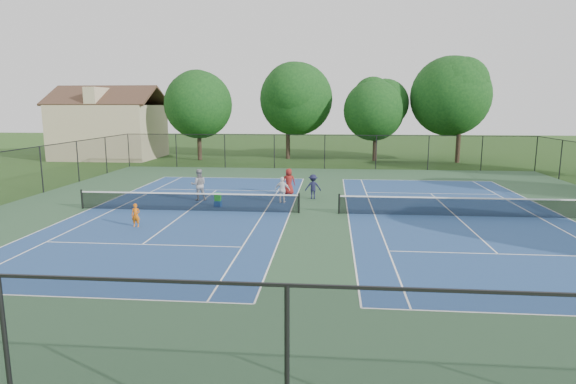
# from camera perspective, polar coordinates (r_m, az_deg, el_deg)

# --- Properties ---
(ground) EXTENTS (140.00, 140.00, 0.00)m
(ground) POSITION_cam_1_polar(r_m,az_deg,el_deg) (25.28, 3.68, -2.55)
(ground) COLOR #234716
(ground) RESTS_ON ground
(court_pad) EXTENTS (36.00, 36.00, 0.01)m
(court_pad) POSITION_cam_1_polar(r_m,az_deg,el_deg) (25.28, 3.68, -2.55)
(court_pad) COLOR #2B4D33
(court_pad) RESTS_ON ground
(tennis_court_left) EXTENTS (12.00, 23.83, 1.07)m
(tennis_court_left) POSITION_cam_1_polar(r_m,az_deg,el_deg) (26.38, -11.71, -1.99)
(tennis_court_left) COLOR navy
(tennis_court_left) RESTS_ON ground
(tennis_court_right) EXTENTS (12.00, 23.83, 1.07)m
(tennis_court_right) POSITION_cam_1_polar(r_m,az_deg,el_deg) (26.05, 19.28, -2.52)
(tennis_court_right) COLOR navy
(tennis_court_right) RESTS_ON ground
(perimeter_fence) EXTENTS (36.08, 36.08, 3.02)m
(perimeter_fence) POSITION_cam_1_polar(r_m,az_deg,el_deg) (24.98, 3.72, 1.03)
(perimeter_fence) COLOR black
(perimeter_fence) RESTS_ON ground
(tree_back_a) EXTENTS (6.80, 6.80, 9.15)m
(tree_back_a) POSITION_cam_1_polar(r_m,az_deg,el_deg) (50.52, -10.61, 10.58)
(tree_back_a) COLOR #2D2116
(tree_back_a) RESTS_ON ground
(tree_back_b) EXTENTS (7.60, 7.60, 10.03)m
(tree_back_b) POSITION_cam_1_polar(r_m,az_deg,el_deg) (50.87, -0.00, 11.38)
(tree_back_b) COLOR #2D2116
(tree_back_b) RESTS_ON ground
(tree_back_c) EXTENTS (6.00, 6.00, 8.40)m
(tree_back_c) POSITION_cam_1_polar(r_m,az_deg,el_deg) (49.84, 10.41, 9.96)
(tree_back_c) COLOR #2D2116
(tree_back_c) RESTS_ON ground
(tree_back_d) EXTENTS (7.80, 7.80, 10.37)m
(tree_back_d) POSITION_cam_1_polar(r_m,az_deg,el_deg) (50.21, 19.86, 11.06)
(tree_back_d) COLOR #2D2116
(tree_back_d) RESTS_ON ground
(clapboard_house) EXTENTS (10.80, 8.10, 7.65)m
(clapboard_house) POSITION_cam_1_polar(r_m,az_deg,el_deg) (55.04, -20.37, 7.01)
(clapboard_house) COLOR tan
(clapboard_house) RESTS_ON ground
(child_player) EXTENTS (0.41, 0.28, 1.10)m
(child_player) POSITION_cam_1_polar(r_m,az_deg,el_deg) (23.46, -17.60, -2.65)
(child_player) COLOR orange
(child_player) RESTS_ON ground
(instructor) EXTENTS (1.09, 0.96, 1.88)m
(instructor) POSITION_cam_1_polar(r_m,az_deg,el_deg) (29.03, -10.53, 0.86)
(instructor) COLOR gray
(instructor) RESTS_ON ground
(bystander_a) EXTENTS (0.92, 0.44, 1.52)m
(bystander_a) POSITION_cam_1_polar(r_m,az_deg,el_deg) (27.84, -0.66, 0.25)
(bystander_a) COLOR white
(bystander_a) RESTS_ON ground
(bystander_b) EXTENTS (1.02, 0.65, 1.50)m
(bystander_b) POSITION_cam_1_polar(r_m,az_deg,el_deg) (29.04, 2.99, 0.63)
(bystander_b) COLOR #181935
(bystander_b) RESTS_ON ground
(bystander_c) EXTENTS (0.85, 0.58, 1.67)m
(bystander_c) POSITION_cam_1_polar(r_m,az_deg,el_deg) (30.42, 0.10, 1.25)
(bystander_c) COLOR maroon
(bystander_c) RESTS_ON ground
(ball_crate) EXTENTS (0.39, 0.35, 0.33)m
(ball_crate) POSITION_cam_1_polar(r_m,az_deg,el_deg) (27.20, -8.31, -1.37)
(ball_crate) COLOR navy
(ball_crate) RESTS_ON ground
(ball_hopper) EXTENTS (0.35, 0.29, 0.44)m
(ball_hopper) POSITION_cam_1_polar(r_m,az_deg,el_deg) (27.13, -8.33, -0.58)
(ball_hopper) COLOR green
(ball_hopper) RESTS_ON ball_crate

